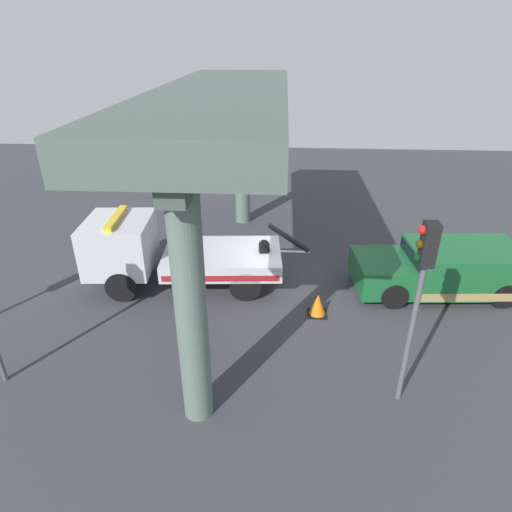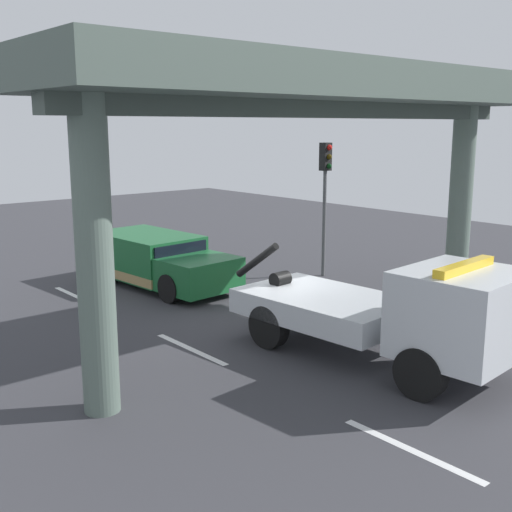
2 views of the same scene
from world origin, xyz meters
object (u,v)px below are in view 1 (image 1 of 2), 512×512
at_px(tow_truck_white, 164,251).
at_px(traffic_light_near, 421,278).
at_px(towed_van_green, 444,270).
at_px(traffic_cone_orange, 318,305).

bearing_deg(tow_truck_white, traffic_light_near, 143.97).
xyz_separation_m(tow_truck_white, towed_van_green, (-9.15, -0.06, -0.42)).
bearing_deg(tow_truck_white, towed_van_green, -179.61).
height_order(tow_truck_white, traffic_cone_orange, tow_truck_white).
bearing_deg(traffic_light_near, traffic_cone_orange, -63.31).
height_order(towed_van_green, traffic_cone_orange, towed_van_green).
relative_size(traffic_light_near, traffic_cone_orange, 6.49).
height_order(tow_truck_white, traffic_light_near, traffic_light_near).
bearing_deg(traffic_cone_orange, towed_van_green, -158.68).
distance_m(tow_truck_white, traffic_light_near, 8.48).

